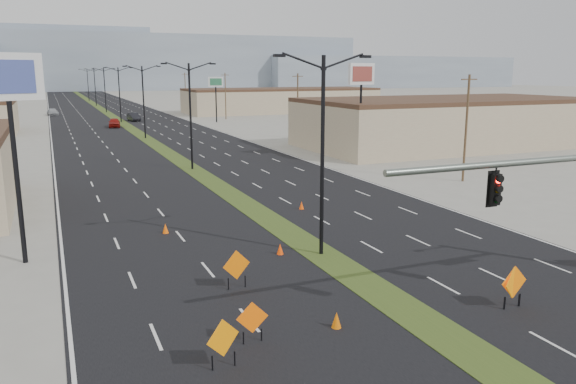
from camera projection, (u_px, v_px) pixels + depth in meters
name	position (u px, v px, depth m)	size (l,w,h in m)	color
ground	(486.00, 363.00, 18.11)	(600.00, 600.00, 0.00)	gray
road_surface	(119.00, 121.00, 108.10)	(25.00, 400.00, 0.02)	black
median_strip	(119.00, 121.00, 108.10)	(2.00, 400.00, 0.04)	#354C1B
building_se_near	(447.00, 124.00, 71.02)	(36.00, 18.00, 5.50)	tan
building_se_far	(281.00, 101.00, 131.10)	(44.00, 16.00, 5.00)	tan
mesa_center	(150.00, 63.00, 300.45)	(220.00, 50.00, 28.00)	gray
mesa_east	(383.00, 72.00, 345.98)	(160.00, 50.00, 18.00)	gray
mesa_backdrop	(7.00, 58.00, 291.28)	(140.00, 50.00, 32.00)	gray
streetlight_0	(322.00, 150.00, 27.77)	(5.15, 0.24, 10.02)	black
streetlight_1	(190.00, 113.00, 52.97)	(5.15, 0.24, 10.02)	black
streetlight_2	(143.00, 100.00, 78.17)	(5.15, 0.24, 10.02)	black
streetlight_3	(119.00, 93.00, 103.37)	(5.15, 0.24, 10.02)	black
streetlight_4	(105.00, 89.00, 128.57)	(5.15, 0.24, 10.02)	black
streetlight_5	(95.00, 86.00, 153.77)	(5.15, 0.24, 10.02)	black
streetlight_6	(88.00, 84.00, 178.97)	(5.15, 0.24, 10.02)	black
utility_pole_0	(466.00, 127.00, 47.27)	(1.60, 0.20, 9.00)	#4C3823
utility_pole_1	(298.00, 105.00, 78.76)	(1.60, 0.20, 9.00)	#4C3823
utility_pole_2	(225.00, 95.00, 110.26)	(1.60, 0.20, 9.00)	#4C3823
utility_pole_3	(185.00, 90.00, 141.76)	(1.60, 0.20, 9.00)	#4C3823
car_left	(114.00, 123.00, 94.82)	(1.84, 4.56, 1.55)	maroon
car_mid	(134.00, 117.00, 106.96)	(1.64, 4.70, 1.55)	black
car_far	(53.00, 112.00, 120.91)	(1.98, 4.87, 1.41)	#9DA1A6
construction_sign_0	(223.00, 340.00, 17.58)	(1.18, 0.51, 1.68)	orange
construction_sign_1	(252.00, 319.00, 19.29)	(1.13, 0.13, 1.51)	#FF6105
construction_sign_2	(236.00, 266.00, 24.12)	(1.29, 0.31, 1.74)	#E36404
construction_sign_3	(513.00, 284.00, 22.11)	(1.21, 0.54, 1.73)	orange
construction_sign_4	(514.00, 283.00, 22.12)	(1.32, 0.13, 1.76)	orange
cone_0	(336.00, 320.00, 20.54)	(0.37, 0.37, 0.62)	#E06304
cone_1	(280.00, 249.00, 28.82)	(0.35, 0.35, 0.59)	#FF4305
cone_2	(301.00, 205.00, 38.31)	(0.34, 0.34, 0.56)	#FF4B05
cone_3	(165.00, 228.00, 32.57)	(0.36, 0.36, 0.60)	#F85A05
pole_sign_west	(8.00, 93.00, 25.96)	(3.15, 1.65, 10.09)	black
pole_sign_east_near	(361.00, 81.00, 58.29)	(3.30, 0.97, 10.10)	black
pole_sign_east_far	(216.00, 86.00, 103.21)	(2.72, 0.93, 8.31)	black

